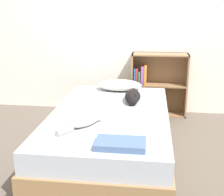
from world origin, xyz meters
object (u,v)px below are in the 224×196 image
at_px(cat_dark, 133,96).
at_px(bed, 110,132).
at_px(pillow, 120,85).
at_px(bookshelf, 157,83).
at_px(cat_light, 87,119).

bearing_deg(cat_dark, bed, -29.42).
bearing_deg(bed, pillow, 89.42).
distance_m(cat_dark, bookshelf, 0.92).
bearing_deg(pillow, cat_light, -97.73).
height_order(bed, bookshelf, bookshelf).
xyz_separation_m(bed, cat_dark, (0.21, 0.40, 0.28)).
distance_m(pillow, cat_light, 1.25).
xyz_separation_m(pillow, cat_dark, (0.20, -0.45, -0.01)).
xyz_separation_m(cat_dark, bookshelf, (0.28, 0.87, -0.05)).
relative_size(cat_light, cat_dark, 0.82).
xyz_separation_m(bed, bookshelf, (0.48, 1.27, 0.23)).
xyz_separation_m(bed, cat_light, (-0.16, -0.39, 0.28)).
relative_size(pillow, bookshelf, 0.65).
relative_size(cat_dark, bookshelf, 0.70).
xyz_separation_m(cat_light, cat_dark, (0.37, 0.79, -0.00)).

